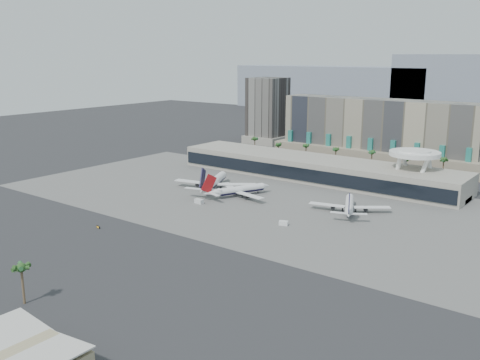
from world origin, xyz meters
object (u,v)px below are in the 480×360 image
Objects in this scene: airliner_left at (214,182)px; taxiway_sign at (98,227)px; service_vehicle_b at (284,223)px; airliner_centre at (238,190)px; service_vehicle_a at (199,201)px; airliner_right at (349,205)px.

airliner_left reaches higher than taxiway_sign.
airliner_left reaches higher than service_vehicle_b.
airliner_centre is 8.10× the size of service_vehicle_a.
airliner_left is at bearing 135.05° from service_vehicle_b.
service_vehicle_a is (12.03, -25.45, -2.94)m from airliner_left.
airliner_centre is 50.85m from service_vehicle_b.
taxiway_sign is at bearing -159.85° from service_vehicle_b.
airliner_left is 28.30m from service_vehicle_a.
airliner_right is at bearing -19.62° from airliner_left.
taxiway_sign is at bearing -110.95° from airliner_left.
airliner_centre is 1.04× the size of airliner_right.
airliner_right is 70.97m from service_vehicle_a.
airliner_left is 1.18× the size of airliner_centre.
airliner_right is (75.98, 5.26, -0.75)m from airliner_left.
taxiway_sign is at bearing -93.55° from service_vehicle_a.
taxiway_sign is (-58.95, -49.84, -0.43)m from service_vehicle_b.
service_vehicle_a is 1.95× the size of taxiway_sign.
service_vehicle_a is at bearing -83.81° from airliner_centre.
airliner_left is 11.81× the size of service_vehicle_b.
airliner_right is at bearing 59.76° from taxiway_sign.
service_vehicle_b is at bearing -48.46° from airliner_left.
airliner_centre is 23.28m from service_vehicle_a.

